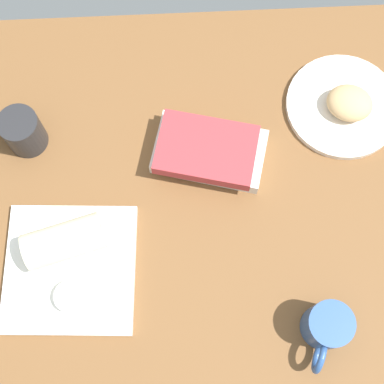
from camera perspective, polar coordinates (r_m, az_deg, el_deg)
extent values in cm
cube|color=brown|center=(115.91, -0.95, -1.73)|extent=(110.00, 90.00, 4.00)
cylinder|color=silver|center=(125.20, 14.57, 8.26)|extent=(23.71, 23.71, 1.40)
ellipsoid|color=tan|center=(122.35, 15.22, 8.52)|extent=(11.41, 10.56, 4.71)
cube|color=white|center=(112.78, -12.19, -7.49)|extent=(26.02, 26.02, 1.60)
cylinder|color=silver|center=(109.99, -12.17, -10.14)|extent=(5.90, 5.90, 2.12)
cylinder|color=#C75F31|center=(109.26, -12.25, -10.09)|extent=(4.84, 4.84, 0.40)
cylinder|color=beige|center=(109.63, -12.81, -4.81)|extent=(16.01, 10.69, 7.04)
cube|color=silver|center=(116.01, 1.55, 4.03)|extent=(24.43, 17.87, 3.45)
cube|color=#A53338|center=(112.71, 1.26, 4.23)|extent=(21.78, 17.11, 2.94)
cylinder|color=#2D518C|center=(108.03, 13.07, -12.79)|extent=(8.24, 8.24, 8.65)
cylinder|color=#926D48|center=(104.41, 13.52, -12.60)|extent=(6.75, 6.75, 0.40)
torus|color=#2D518C|center=(107.37, 12.34, -15.64)|extent=(3.39, 6.40, 6.39)
cylinder|color=#262628|center=(119.52, -16.61, 5.76)|extent=(7.96, 7.96, 9.08)
cylinder|color=#AE7039|center=(116.08, -17.14, 6.53)|extent=(6.53, 6.53, 0.40)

